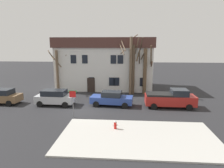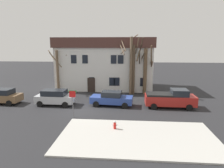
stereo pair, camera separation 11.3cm
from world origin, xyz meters
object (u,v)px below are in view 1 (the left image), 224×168
object	(u,v)px
car_brown_wagon	(2,96)
tree_bare_mid	(130,62)
pickup_truck_red	(170,99)
street_sign_pole	(73,99)
tree_bare_far	(134,67)
tree_bare_end	(145,69)
car_blue_sedan	(112,98)
fire_hydrant	(115,125)
tree_bare_near	(57,70)
building_main	(105,63)
car_silver_wagon	(55,97)

from	to	relation	value
car_brown_wagon	tree_bare_mid	bearing A→B (deg)	21.45
pickup_truck_red	street_sign_pole	world-z (taller)	street_sign_pole
tree_bare_far	street_sign_pole	xyz separation A→B (m)	(-6.03, -9.82, -1.95)
tree_bare_far	tree_bare_end	bearing A→B (deg)	4.03
car_blue_sedan	fire_hydrant	xyz separation A→B (m)	(0.80, -6.57, -0.36)
tree_bare_far	street_sign_pole	bearing A→B (deg)	-121.56
tree_bare_near	tree_bare_end	size ratio (longest dim) A/B	0.85
tree_bare_end	street_sign_pole	bearing A→B (deg)	-127.35
pickup_truck_red	tree_bare_end	bearing A→B (deg)	110.84
tree_bare_far	car_blue_sedan	distance (m)	7.04
tree_bare_far	car_blue_sedan	world-z (taller)	tree_bare_far
tree_bare_far	car_brown_wagon	size ratio (longest dim) A/B	1.75
fire_hydrant	street_sign_pole	bearing A→B (deg)	148.49
car_brown_wagon	car_blue_sedan	world-z (taller)	car_brown_wagon
tree_bare_end	pickup_truck_red	world-z (taller)	tree_bare_end
building_main	tree_bare_end	xyz separation A→B (m)	(6.05, -4.10, -0.41)
pickup_truck_red	street_sign_pole	size ratio (longest dim) A/B	2.06
car_blue_sedan	pickup_truck_red	distance (m)	6.52
tree_bare_end	car_brown_wagon	size ratio (longest dim) A/B	1.62
car_blue_sedan	tree_bare_mid	bearing A→B (deg)	69.65
car_blue_sedan	street_sign_pole	bearing A→B (deg)	-129.75
tree_bare_end	car_blue_sedan	world-z (taller)	tree_bare_end
tree_bare_near	pickup_truck_red	bearing A→B (deg)	-22.19
tree_bare_near	tree_bare_end	bearing A→B (deg)	-0.13
car_brown_wagon	fire_hydrant	xyz separation A→B (m)	(13.76, -6.37, -0.44)
tree_bare_mid	street_sign_pole	world-z (taller)	tree_bare_mid
tree_bare_far	car_silver_wagon	world-z (taller)	tree_bare_far
building_main	car_silver_wagon	bearing A→B (deg)	-114.41
tree_bare_near	car_silver_wagon	bearing A→B (deg)	-73.59
car_brown_wagon	pickup_truck_red	xyz separation A→B (m)	(19.48, 0.07, 0.08)
street_sign_pole	pickup_truck_red	bearing A→B (deg)	21.56
car_silver_wagon	fire_hydrant	distance (m)	9.64
tree_bare_far	pickup_truck_red	distance (m)	7.59
tree_bare_near	fire_hydrant	distance (m)	15.73
tree_bare_near	car_brown_wagon	xyz separation A→B (m)	(-4.64, -6.13, -2.36)
car_silver_wagon	car_brown_wagon	bearing A→B (deg)	179.26
tree_bare_end	car_silver_wagon	size ratio (longest dim) A/B	1.66
pickup_truck_red	tree_bare_near	bearing A→B (deg)	157.81
fire_hydrant	car_blue_sedan	bearing A→B (deg)	96.97
building_main	car_brown_wagon	distance (m)	15.41
tree_bare_mid	car_silver_wagon	world-z (taller)	tree_bare_mid
pickup_truck_red	car_blue_sedan	bearing A→B (deg)	178.91
building_main	pickup_truck_red	distance (m)	13.46
car_blue_sedan	car_silver_wagon	bearing A→B (deg)	-177.50
tree_bare_mid	car_silver_wagon	bearing A→B (deg)	-145.09
car_silver_wagon	fire_hydrant	xyz separation A→B (m)	(7.29, -6.28, -0.45)
building_main	street_sign_pole	bearing A→B (deg)	-96.20
fire_hydrant	tree_bare_far	bearing A→B (deg)	81.35
tree_bare_mid	tree_bare_far	size ratio (longest dim) A/B	1.06
car_blue_sedan	pickup_truck_red	world-z (taller)	pickup_truck_red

